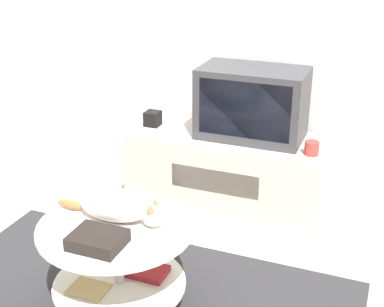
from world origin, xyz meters
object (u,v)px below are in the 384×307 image
Objects in this scene: tv at (252,103)px; speaker at (153,119)px; dvd_box at (98,240)px; cat at (117,207)px.

tv is 6.70× the size of speaker.
tv reaches higher than dvd_box.
dvd_box is at bearing -74.92° from speaker.
dvd_box is 0.23m from cat.
dvd_box is (-0.29, -1.27, -0.24)m from tv.
tv is 1.32m from dvd_box.
tv is at bearing 71.86° from cat.
tv is at bearing 77.24° from dvd_box.
dvd_box is (0.33, -1.23, -0.08)m from speaker.
tv is 1.13× the size of cat.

